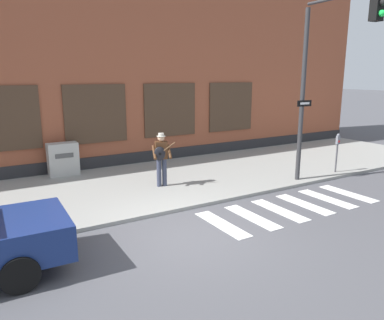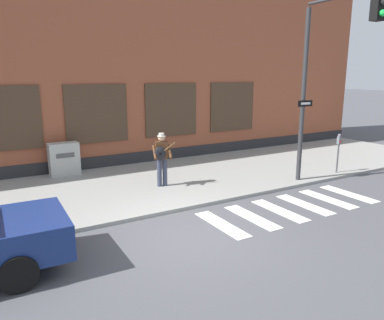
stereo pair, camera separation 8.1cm
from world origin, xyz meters
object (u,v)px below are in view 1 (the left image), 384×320
Objects in this scene: parking_meter at (337,147)px; traffic_light at (328,61)px; busker at (161,156)px; utility_box at (63,159)px.

traffic_light is at bearing -154.41° from parking_meter.
parking_meter is at bearing -14.77° from busker.
utility_box is (-6.73, 5.63, -3.33)m from traffic_light.
busker is at bearing 165.23° from parking_meter.
parking_meter is 1.23× the size of utility_box.
traffic_light is at bearing -31.20° from busker.
parking_meter is at bearing -28.22° from utility_box.
busker is 6.53m from parking_meter.
busker is at bearing 148.80° from traffic_light.
traffic_light is 3.70m from parking_meter.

